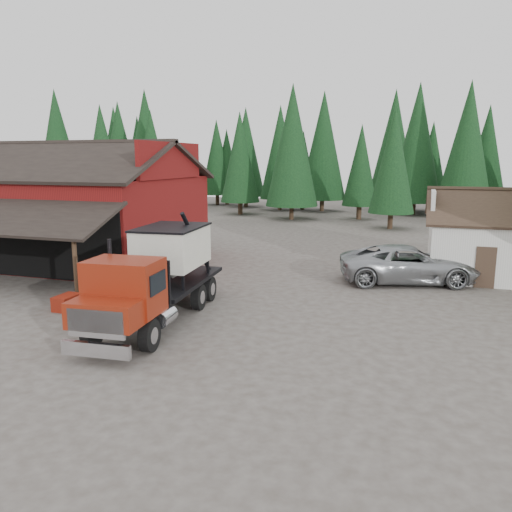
% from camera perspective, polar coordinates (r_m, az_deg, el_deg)
% --- Properties ---
extents(ground, '(120.00, 120.00, 0.00)m').
position_cam_1_polar(ground, '(18.54, -9.74, -8.27)').
color(ground, '#463F37').
rests_on(ground, ground).
extents(red_barn, '(12.80, 13.63, 7.18)m').
position_cam_1_polar(red_barn, '(32.02, -19.19, 4.35)').
color(red_barn, maroon).
rests_on(red_barn, ground).
extents(farmhouse, '(8.60, 6.42, 4.65)m').
position_cam_1_polar(farmhouse, '(29.15, 27.11, 1.11)').
color(farmhouse, silver).
rests_on(farmhouse, ground).
extents(conifer_backdrop, '(76.00, 16.00, 16.00)m').
position_cam_1_polar(conifer_backdrop, '(58.34, 9.81, 4.89)').
color(conifer_backdrop, black).
rests_on(conifer_backdrop, ground).
extents(near_pine_a, '(4.40, 4.40, 11.40)m').
position_cam_1_polar(near_pine_a, '(52.95, -17.17, 10.89)').
color(near_pine_a, '#382619').
rests_on(near_pine_a, ground).
extents(near_pine_b, '(3.96, 3.96, 10.40)m').
position_cam_1_polar(near_pine_b, '(45.49, 15.41, 10.40)').
color(near_pine_b, '#382619').
rests_on(near_pine_b, ground).
extents(near_pine_d, '(5.28, 5.28, 13.40)m').
position_cam_1_polar(near_pine_d, '(50.95, 4.18, 12.48)').
color(near_pine_d, '#382619').
rests_on(near_pine_d, ground).
extents(feed_truck, '(3.16, 8.99, 3.99)m').
position_cam_1_polar(feed_truck, '(19.09, -11.26, -1.94)').
color(feed_truck, black).
rests_on(feed_truck, ground).
extents(silver_car, '(7.27, 4.73, 1.86)m').
position_cam_1_polar(silver_car, '(25.95, 17.03, -0.90)').
color(silver_car, '#9C9FA3').
rests_on(silver_car, ground).
extents(equip_box, '(0.72, 1.11, 0.60)m').
position_cam_1_polar(equip_box, '(21.94, -20.80, -4.98)').
color(equip_box, maroon).
rests_on(equip_box, ground).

